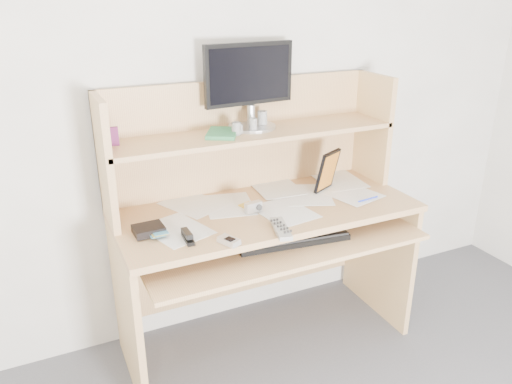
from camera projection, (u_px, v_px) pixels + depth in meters
name	position (u px, v px, depth m)	size (l,w,h in m)	color
back_wall	(239.00, 89.00, 2.41)	(3.60, 0.04, 2.50)	silver
desk	(260.00, 212.00, 2.41)	(1.40, 0.70, 1.30)	tan
paper_clutter	(267.00, 207.00, 2.32)	(1.32, 0.54, 0.01)	white
keyboard	(290.00, 236.00, 2.24)	(0.53, 0.24, 0.04)	black
tv_remote	(281.00, 229.00, 2.08)	(0.05, 0.20, 0.02)	gray
flip_phone	(229.00, 240.00, 1.98)	(0.05, 0.09, 0.02)	silver
stapler	(188.00, 236.00, 2.01)	(0.03, 0.11, 0.03)	black
wallet	(149.00, 230.00, 2.06)	(0.12, 0.10, 0.03)	black
sticky_note_pad	(248.00, 206.00, 2.33)	(0.07, 0.07, 0.01)	yellow
digital_camera	(253.00, 207.00, 2.26)	(0.08, 0.03, 0.05)	#BBBBBE
game_case	(327.00, 171.00, 2.47)	(0.15, 0.02, 0.21)	black
blue_pen	(368.00, 199.00, 2.40)	(0.01, 0.01, 0.12)	#1B34D1
card_box	(112.00, 136.00, 2.09)	(0.06, 0.02, 0.08)	maroon
shelf_book	(222.00, 133.00, 2.26)	(0.13, 0.18, 0.02)	#2E744C
chip_stack_a	(236.00, 129.00, 2.26)	(0.04, 0.04, 0.06)	black
chip_stack_b	(253.00, 125.00, 2.30)	(0.04, 0.04, 0.06)	silver
chip_stack_c	(239.00, 129.00, 2.28)	(0.04, 0.04, 0.04)	black
chip_stack_d	(262.00, 119.00, 2.37)	(0.05, 0.05, 0.08)	white
monitor	(250.00, 83.00, 2.32)	(0.45, 0.23, 0.39)	#B7B8BD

